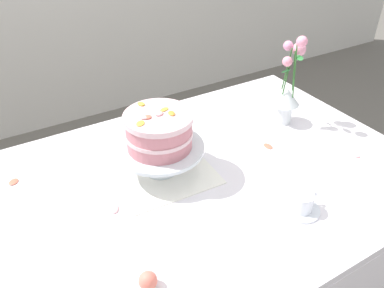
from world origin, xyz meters
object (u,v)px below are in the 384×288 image
object	(u,v)px
layer_cake	(159,131)
flower_vase	(288,90)
dining_table	(213,197)
cake_stand	(160,150)
teacup	(302,204)
fallen_rose	(148,282)

from	to	relation	value
layer_cake	flower_vase	world-z (taller)	flower_vase
dining_table	layer_cake	distance (m)	0.31
layer_cake	flower_vase	bearing A→B (deg)	3.39
cake_stand	layer_cake	size ratio (longest dim) A/B	1.33
flower_vase	teacup	distance (m)	0.52
dining_table	layer_cake	size ratio (longest dim) A/B	6.42
dining_table	teacup	xyz separation A→B (m)	(0.14, -0.26, 0.12)
dining_table	layer_cake	world-z (taller)	layer_cake
fallen_rose	teacup	bearing A→B (deg)	1.02
teacup	flower_vase	bearing A→B (deg)	54.04
dining_table	flower_vase	bearing A→B (deg)	19.43
dining_table	fallen_rose	xyz separation A→B (m)	(-0.36, -0.27, 0.11)
layer_cake	dining_table	bearing A→B (deg)	-41.53
cake_stand	teacup	xyz separation A→B (m)	(0.27, -0.38, -0.06)
teacup	fallen_rose	size ratio (longest dim) A/B	0.84
fallen_rose	flower_vase	bearing A→B (deg)	27.83
flower_vase	teacup	xyz separation A→B (m)	(-0.30, -0.41, -0.11)
teacup	fallen_rose	world-z (taller)	teacup
cake_stand	layer_cake	bearing A→B (deg)	149.51
cake_stand	teacup	world-z (taller)	cake_stand
dining_table	teacup	distance (m)	0.31
cake_stand	layer_cake	xyz separation A→B (m)	(-0.00, 0.00, 0.08)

